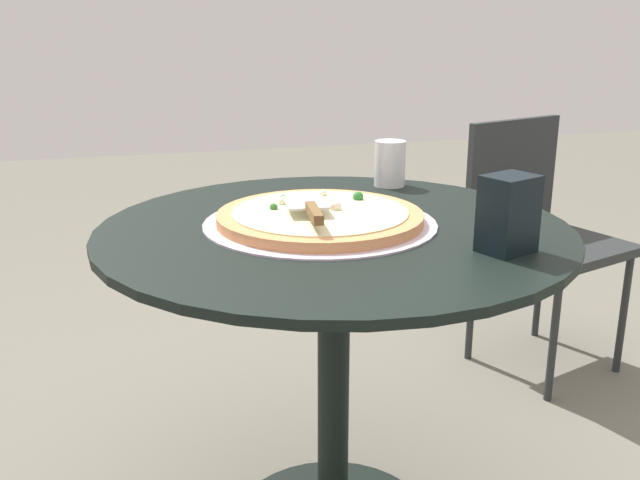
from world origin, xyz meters
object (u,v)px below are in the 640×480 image
(pizza_on_tray, at_px, (320,218))
(drinking_cup, at_px, (390,163))
(patio_chair_near, at_px, (536,224))
(patio_table, at_px, (334,307))
(pizza_server, at_px, (310,208))
(napkin_dispenser, at_px, (508,214))

(pizza_on_tray, distance_m, drinking_cup, 0.39)
(patio_chair_near, bearing_deg, patio_table, 36.57)
(pizza_server, relative_size, napkin_dispenser, 1.56)
(napkin_dispenser, xyz_separation_m, patio_chair_near, (-0.65, -0.90, -0.31))
(pizza_on_tray, xyz_separation_m, napkin_dispenser, (-0.27, 0.26, 0.06))
(drinking_cup, bearing_deg, patio_chair_near, -151.84)
(patio_table, xyz_separation_m, patio_chair_near, (-0.89, -0.66, -0.07))
(pizza_on_tray, xyz_separation_m, pizza_server, (0.04, 0.06, 0.04))
(patio_table, distance_m, pizza_server, 0.24)
(patio_table, distance_m, drinking_cup, 0.45)
(drinking_cup, bearing_deg, pizza_server, 49.83)
(pizza_on_tray, xyz_separation_m, drinking_cup, (-0.26, -0.29, 0.04))
(napkin_dispenser, height_order, patio_chair_near, napkin_dispenser)
(pizza_on_tray, height_order, napkin_dispenser, napkin_dispenser)
(pizza_server, bearing_deg, napkin_dispenser, 146.63)
(pizza_on_tray, xyz_separation_m, patio_chair_near, (-0.91, -0.64, -0.26))
(pizza_server, xyz_separation_m, napkin_dispenser, (-0.30, 0.20, 0.02))
(patio_chair_near, bearing_deg, pizza_on_tray, 35.01)
(pizza_server, height_order, napkin_dispenser, napkin_dispenser)
(pizza_on_tray, distance_m, pizza_server, 0.08)
(pizza_on_tray, relative_size, pizza_server, 2.19)
(napkin_dispenser, bearing_deg, pizza_on_tray, -65.20)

